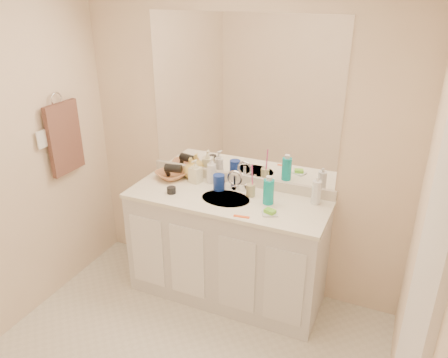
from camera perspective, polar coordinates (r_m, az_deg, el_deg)
wall_back at (r=3.36m, az=2.24°, el=4.42°), size 2.60×0.02×2.40m
wall_right at (r=2.00m, az=24.08°, el=-12.83°), size 0.02×2.60×2.40m
vanity_cabinet at (r=3.48m, az=0.34°, el=-9.12°), size 1.50×0.55×0.85m
countertop at (r=3.26m, az=0.35°, el=-2.64°), size 1.52×0.57×0.03m
backsplash at (r=3.45m, az=2.08°, el=-0.03°), size 1.52×0.03×0.08m
sink_basin at (r=3.24m, az=0.21°, el=-2.74°), size 0.37×0.37×0.02m
faucet at (r=3.36m, az=1.44°, el=-0.44°), size 0.02×0.02×0.11m
mirror at (r=3.25m, az=2.31°, el=10.37°), size 1.48×0.01×1.20m
blue_mug at (r=3.35m, az=-0.67°, el=-0.42°), size 0.11×0.11×0.12m
tan_cup at (r=3.26m, az=3.50°, el=-1.46°), size 0.08×0.08×0.09m
toothbrush at (r=3.21m, az=3.71°, el=0.18°), size 0.01×0.04×0.21m
mouthwash_bottle at (r=3.14m, az=5.83°, el=-1.67°), size 0.09×0.09×0.18m
clear_pump_bottle at (r=3.19m, az=11.97°, el=-1.72°), size 0.09×0.09×0.17m
soap_dish at (r=3.03m, az=6.00°, el=-4.52°), size 0.13×0.12×0.01m
green_soap at (r=3.02m, az=6.02°, el=-4.21°), size 0.09×0.07×0.03m
orange_comb at (r=2.99m, az=2.31°, el=-4.93°), size 0.11×0.04×0.00m
dark_jar at (r=3.33m, az=-6.88°, el=-1.46°), size 0.07×0.07×0.05m
soap_bottle_white at (r=3.45m, az=-1.63°, el=1.20°), size 0.11×0.11×0.22m
soap_bottle_cream at (r=3.47m, az=-3.74°, el=1.02°), size 0.10×0.10×0.19m
soap_bottle_yellow at (r=3.56m, az=-4.33°, el=1.46°), size 0.13×0.13×0.17m
wicker_basket at (r=3.58m, az=-6.86°, el=0.56°), size 0.32×0.32×0.06m
hair_dryer at (r=3.55m, az=-6.63°, el=1.40°), size 0.15×0.09×0.07m
towel_ring at (r=3.51m, az=-21.05°, el=9.69°), size 0.01×0.11×0.11m
hand_towel at (r=3.58m, az=-20.10°, el=5.04°), size 0.04×0.32×0.55m
switch_plate at (r=3.44m, az=-22.71°, el=4.80°), size 0.01×0.08×0.13m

